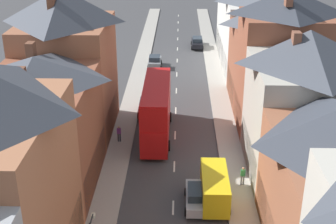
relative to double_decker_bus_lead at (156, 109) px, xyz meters
The scene contains 13 objects.
pavement_left 9.18m from the double_decker_bus_lead, 112.07° to the left, with size 2.20×104.00×0.14m, color #A8A399.
pavement_right 11.01m from the double_decker_bus_lead, 49.60° to the left, with size 2.20×104.00×0.14m, color #A8A399.
centre_line_dashes 6.97m from the double_decker_bus_lead, 73.53° to the left, with size 0.14×97.80×0.01m.
terrace_row_left 19.52m from the double_decker_bus_lead, 115.81° to the right, with size 8.00×49.01×14.04m.
terrace_row_right 13.32m from the double_decker_bus_lead, 21.26° to the right, with size 8.00×73.28×13.89m.
double_decker_bus_lead is the anchor object (origin of this frame).
car_near_blue 21.17m from the double_decker_bus_lead, 93.51° to the left, with size 1.90×3.85×1.67m.
car_near_silver 12.30m from the double_decker_bus_lead, 72.70° to the right, with size 1.90×4.14×1.62m.
car_parked_left_a 5.62m from the double_decker_bus_lead, 104.18° to the left, with size 1.90×4.17×1.70m.
car_parked_left_b 31.51m from the double_decker_bus_lead, 81.02° to the left, with size 1.90×4.59×1.66m.
delivery_van 12.19m from the double_decker_bus_lead, 66.07° to the right, with size 2.20×5.20×2.41m.
pedestrian_mid_right 11.59m from the double_decker_bus_lead, 50.28° to the right, with size 0.36×0.22×1.61m.
pedestrian_far_left 4.22m from the double_decker_bus_lead, 155.72° to the right, with size 0.36×0.22×1.61m.
Camera 1 is at (0.38, -11.07, 20.81)m, focal length 50.00 mm.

